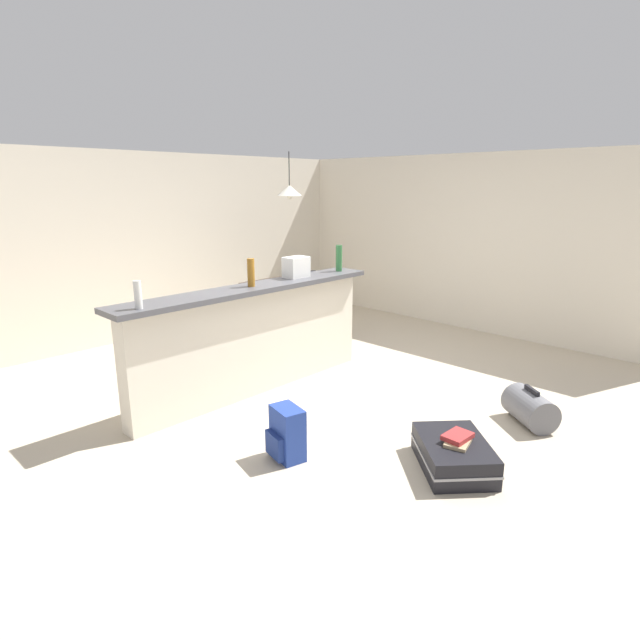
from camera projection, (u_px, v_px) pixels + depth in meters
ground_plane at (327, 384)px, 5.58m from camera, size 13.00×13.00×0.05m
wall_back at (171, 244)px, 7.30m from camera, size 6.60×0.10×2.50m
wall_right at (453, 242)px, 7.58m from camera, size 0.10×6.00×2.50m
partition_half_wall at (255, 342)px, 5.20m from camera, size 2.80×0.20×1.05m
bar_countertop at (253, 289)px, 5.06m from camera, size 2.96×0.40×0.05m
bottle_white at (138, 295)px, 4.10m from camera, size 0.06×0.06×0.23m
bottle_amber at (251, 273)px, 5.00m from camera, size 0.07×0.07×0.28m
bottle_green at (339, 258)px, 5.89m from camera, size 0.07×0.07×0.30m
grocery_bag at (296, 267)px, 5.50m from camera, size 0.26×0.18×0.22m
dining_table at (287, 288)px, 7.31m from camera, size 1.10×0.80×0.74m
dining_chair_near_partition at (308, 303)px, 6.96m from camera, size 0.46×0.46×0.93m
pendant_lamp at (289, 191)px, 6.99m from camera, size 0.34×0.34×0.62m
suitcase_flat_black at (453, 454)px, 3.86m from camera, size 0.83×0.84×0.22m
duffel_bag_grey at (530, 408)px, 4.55m from camera, size 0.53×0.56×0.34m
backpack_blue at (287, 434)px, 3.97m from camera, size 0.29×0.31×0.42m
book_stack at (458, 439)px, 3.79m from camera, size 0.27×0.21×0.06m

